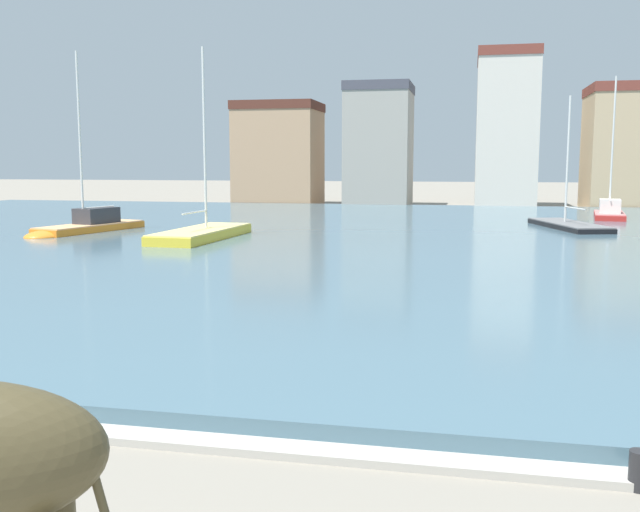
{
  "coord_description": "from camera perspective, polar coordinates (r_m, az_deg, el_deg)",
  "views": [
    {
      "loc": [
        3.05,
        -1.21,
        3.99
      ],
      "look_at": [
        0.22,
        12.12,
        2.2
      ],
      "focal_mm": 39.99,
      "sensor_mm": 36.0,
      "label": 1
    }
  ],
  "objects": [
    {
      "name": "harbor_water",
      "position": [
        35.93,
        7.05,
        1.36
      ],
      "size": [
        82.13,
        52.55,
        0.37
      ],
      "primitive_type": "cube",
      "color": "#476675",
      "rests_on": "ground"
    },
    {
      "name": "quay_edge_coping",
      "position": [
        10.35,
        -6.31,
        -14.88
      ],
      "size": [
        82.13,
        0.5,
        0.12
      ],
      "primitive_type": "cube",
      "color": "#ADA89E",
      "rests_on": "ground"
    },
    {
      "name": "sailboat_orange",
      "position": [
        39.33,
        -18.36,
        2.1
      ],
      "size": [
        3.51,
        7.67,
        9.61
      ],
      "color": "orange",
      "rests_on": "ground"
    },
    {
      "name": "sailboat_yellow",
      "position": [
        35.22,
        -8.94,
        1.63
      ],
      "size": [
        2.67,
        8.62,
        9.39
      ],
      "color": "gold",
      "rests_on": "ground"
    },
    {
      "name": "sailboat_black",
      "position": [
        42.66,
        18.89,
        2.21
      ],
      "size": [
        4.13,
        8.45,
        7.65
      ],
      "color": "black",
      "rests_on": "ground"
    },
    {
      "name": "sailboat_red",
      "position": [
        50.55,
        22.12,
        3.07
      ],
      "size": [
        2.53,
        6.15,
        9.5
      ],
      "color": "red",
      "rests_on": "ground"
    },
    {
      "name": "mooring_bollard",
      "position": [
        9.9,
        24.15,
        -15.39
      ],
      "size": [
        0.24,
        0.24,
        0.5
      ],
      "primitive_type": "cylinder",
      "color": "#232326",
      "rests_on": "ground"
    },
    {
      "name": "townhouse_wide_warehouse",
      "position": [
        67.51,
        -3.31,
        8.15
      ],
      "size": [
        7.63,
        6.5,
        9.53
      ],
      "color": "tan",
      "rests_on": "ground"
    },
    {
      "name": "townhouse_end_terrace",
      "position": [
        65.08,
        4.76,
        8.79
      ],
      "size": [
        5.76,
        6.75,
        10.95
      ],
      "color": "gray",
      "rests_on": "ground"
    },
    {
      "name": "townhouse_narrow_midrow",
      "position": [
        65.6,
        14.65,
        9.69
      ],
      "size": [
        5.18,
        8.15,
        13.52
      ],
      "color": "beige",
      "rests_on": "ground"
    },
    {
      "name": "townhouse_corner_house",
      "position": [
        66.71,
        22.68,
        8.02
      ],
      "size": [
        5.15,
        7.3,
        10.5
      ],
      "color": "tan",
      "rests_on": "ground"
    }
  ]
}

